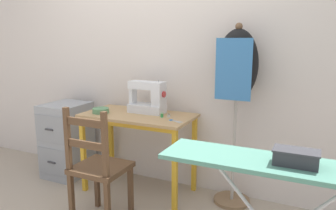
% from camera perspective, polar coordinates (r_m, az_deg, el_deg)
% --- Properties ---
extents(ground_plane, '(14.00, 14.00, 0.00)m').
position_cam_1_polar(ground_plane, '(3.09, -7.57, -16.44)').
color(ground_plane, tan).
extents(wall_back, '(10.00, 0.05, 2.55)m').
position_cam_1_polar(wall_back, '(3.25, -2.40, 8.57)').
color(wall_back, silver).
rests_on(wall_back, ground_plane).
extents(sewing_table, '(1.03, 0.53, 0.76)m').
position_cam_1_polar(sewing_table, '(3.05, -5.32, -3.58)').
color(sewing_table, tan).
rests_on(sewing_table, ground_plane).
extents(sewing_machine, '(0.36, 0.17, 0.32)m').
position_cam_1_polar(sewing_machine, '(3.05, -3.35, 1.19)').
color(sewing_machine, white).
rests_on(sewing_machine, sewing_table).
extents(fabric_bowl, '(0.15, 0.15, 0.05)m').
position_cam_1_polar(fabric_bowl, '(3.13, -11.64, -0.92)').
color(fabric_bowl, '#56895B').
rests_on(fabric_bowl, sewing_table).
extents(scissors, '(0.14, 0.08, 0.01)m').
position_cam_1_polar(scissors, '(2.78, 0.98, -2.75)').
color(scissors, silver).
rests_on(scissors, sewing_table).
extents(thread_spool_near_machine, '(0.03, 0.03, 0.04)m').
position_cam_1_polar(thread_spool_near_machine, '(2.89, -1.07, -1.81)').
color(thread_spool_near_machine, green).
rests_on(thread_spool_near_machine, sewing_table).
extents(thread_spool_mid_table, '(0.03, 0.03, 0.03)m').
position_cam_1_polar(thread_spool_mid_table, '(2.90, 0.13, -1.86)').
color(thread_spool_mid_table, silver).
rests_on(thread_spool_mid_table, sewing_table).
extents(wooden_chair, '(0.40, 0.38, 0.95)m').
position_cam_1_polar(wooden_chair, '(2.64, -12.06, -10.75)').
color(wooden_chair, '#513823').
rests_on(wooden_chair, ground_plane).
extents(filing_cabinet, '(0.39, 0.48, 0.78)m').
position_cam_1_polar(filing_cabinet, '(3.65, -17.18, -5.79)').
color(filing_cabinet, '#93999E').
rests_on(filing_cabinet, ground_plane).
extents(dress_form, '(0.34, 0.32, 1.57)m').
position_cam_1_polar(dress_form, '(2.78, 11.90, 5.29)').
color(dress_form, '#846647').
rests_on(dress_form, ground_plane).
extents(ironing_board, '(1.22, 0.32, 0.84)m').
position_cam_1_polar(ironing_board, '(1.79, 18.77, -10.87)').
color(ironing_board, '#518E7A').
rests_on(ironing_board, ground_plane).
extents(storage_box, '(0.22, 0.12, 0.08)m').
position_cam_1_polar(storage_box, '(1.75, 21.41, -8.49)').
color(storage_box, '#333338').
rests_on(storage_box, ironing_board).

